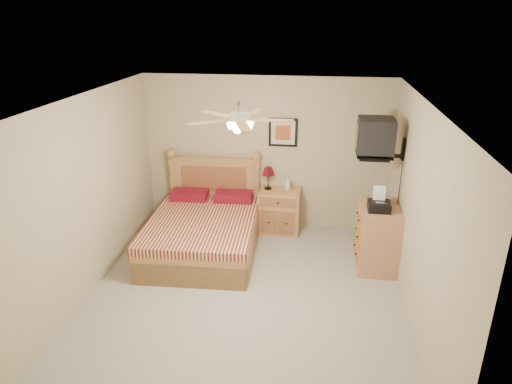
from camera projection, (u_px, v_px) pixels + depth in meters
floor at (244, 298)px, 5.83m from camera, size 4.50×4.50×0.00m
ceiling at (242, 102)px, 4.91m from camera, size 4.00×4.50×0.04m
wall_back at (266, 154)px, 7.44m from camera, size 4.00×0.04×2.50m
wall_front at (191, 332)px, 3.30m from camera, size 4.00×0.04×2.50m
wall_left at (84, 199)px, 5.63m from camera, size 0.04×4.50×2.50m
wall_right at (419, 219)px, 5.11m from camera, size 0.04×4.50×2.50m
bed at (202, 212)px, 6.73m from camera, size 1.63×2.09×1.31m
nightstand at (280, 211)px, 7.51m from camera, size 0.67×0.51×0.71m
table_lamp at (268, 178)px, 7.38m from camera, size 0.23×0.23×0.38m
lotion_bottle at (288, 183)px, 7.35m from camera, size 0.11×0.11×0.23m
framed_picture at (283, 132)px, 7.25m from camera, size 0.46×0.04×0.46m
dresser at (378, 237)px, 6.41m from camera, size 0.55×0.78×0.92m
fax_machine at (380, 200)px, 6.09m from camera, size 0.29×0.31×0.31m
magazine_lower at (377, 199)px, 6.47m from camera, size 0.23×0.29×0.03m
magazine_upper at (376, 197)px, 6.48m from camera, size 0.23×0.30×0.02m
wall_tv at (387, 139)px, 6.17m from camera, size 0.56×0.46×0.58m
ceiling_fan at (239, 119)px, 4.78m from camera, size 1.14×1.14×0.28m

